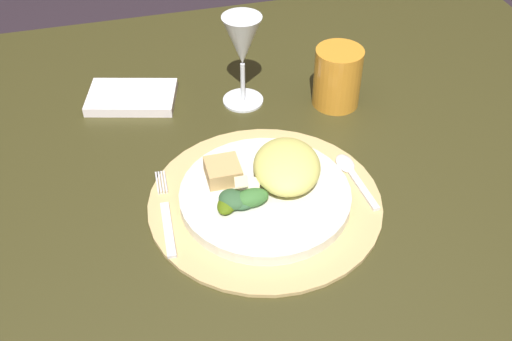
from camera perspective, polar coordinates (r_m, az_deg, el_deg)
The scene contains 11 objects.
dining_table at distance 1.09m, azimuth 2.19°, elevation -5.12°, with size 1.24×1.01×0.72m.
placemat at distance 0.89m, azimuth 0.83°, elevation -2.90°, with size 0.33×0.33×0.01m, color tan.
dinner_plate at distance 0.88m, azimuth 0.84°, elevation -2.35°, with size 0.24×0.24×0.02m, color silver.
pasta_serving at distance 0.88m, azimuth 2.85°, elevation 0.41°, with size 0.12×0.10×0.04m, color #D6CF65.
salad_greens at distance 0.85m, azimuth -1.49°, elevation -2.66°, with size 0.08×0.06×0.03m.
bread_piece at distance 0.89m, azimuth -3.05°, elevation -0.05°, with size 0.05×0.05×0.02m, color tan.
fork at distance 0.87m, azimuth -8.23°, elevation -4.16°, with size 0.02×0.17×0.00m.
spoon at distance 0.94m, azimuth 8.68°, elevation -0.10°, with size 0.03×0.13×0.01m.
napkin at distance 1.10m, azimuth -11.31°, elevation 6.60°, with size 0.15×0.10×0.02m, color white.
wine_glass at distance 1.02m, azimuth -1.28°, elevation 11.45°, with size 0.07×0.07×0.16m.
amber_tumbler at distance 1.06m, azimuth 7.48°, elevation 8.47°, with size 0.08×0.08×0.10m, color orange.
Camera 1 is at (-0.23, -0.71, 1.34)m, focal length 43.64 mm.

